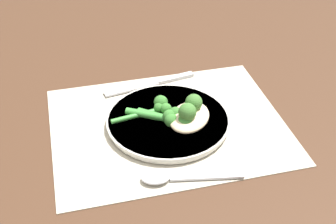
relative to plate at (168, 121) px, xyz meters
The scene contains 11 objects.
ground_plane 0.01m from the plate, ahead, with size 3.00×3.00×0.00m, color #422819.
placemat 0.01m from the plate, ahead, with size 0.45×0.35×0.00m.
plate is the anchor object (origin of this frame).
chicken_fillet 0.05m from the plate, 31.27° to the right, with size 0.12×0.12×0.02m.
pesto_dollop_primary 0.06m from the plate, 50.32° to the right, with size 0.03×0.03×0.03m.
pesto_dollop_secondary 0.06m from the plate, ahead, with size 0.03×0.03×0.03m.
broccoli_stalk_front 0.04m from the plate, 49.14° to the right, with size 0.11×0.09×0.03m.
broccoli_stalk_right 0.02m from the plate, 118.81° to the right, with size 0.10×0.08×0.03m.
broccoli_stalk_rear 0.04m from the plate, 120.90° to the left, with size 0.12×0.05×0.03m.
knife 0.15m from the plate, 90.53° to the left, with size 0.21×0.05×0.01m.
spoon 0.15m from the plate, 104.29° to the right, with size 0.17×0.05×0.01m.
Camera 1 is at (-0.17, -0.69, 0.56)m, focal length 50.00 mm.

